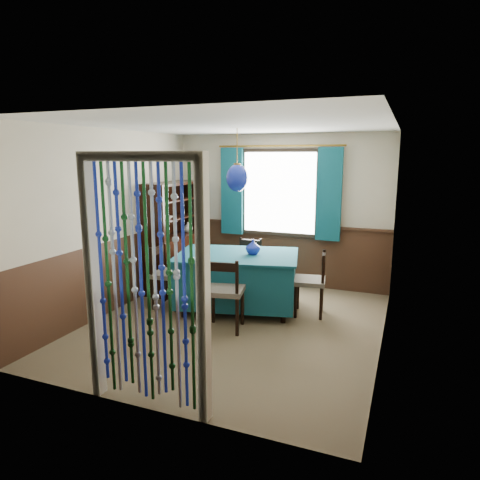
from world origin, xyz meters
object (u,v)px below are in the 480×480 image
at_px(vase_table, 253,247).
at_px(vase_sideboard, 188,227).
at_px(pendant_lamp, 237,178).
at_px(bowl_shelf, 166,217).
at_px(chair_right, 312,281).
at_px(chair_left, 167,274).
at_px(chair_far, 247,264).
at_px(dining_table, 237,278).
at_px(sideboard, 175,251).
at_px(chair_near, 224,292).

bearing_deg(vase_table, vase_sideboard, 149.03).
height_order(pendant_lamp, bowl_shelf, pendant_lamp).
distance_m(chair_right, vase_sideboard, 2.51).
distance_m(pendant_lamp, vase_table, 0.98).
height_order(chair_left, chair_right, chair_left).
height_order(chair_right, vase_table, vase_table).
height_order(chair_far, vase_table, vase_table).
xyz_separation_m(dining_table, sideboard, (-1.36, 0.62, 0.14)).
distance_m(dining_table, chair_right, 1.04).
height_order(chair_left, pendant_lamp, pendant_lamp).
distance_m(chair_left, pendant_lamp, 1.71).
bearing_deg(dining_table, sideboard, 142.50).
distance_m(chair_near, vase_table, 0.92).
bearing_deg(vase_sideboard, chair_far, -10.39).
distance_m(chair_right, sideboard, 2.43).
bearing_deg(vase_sideboard, chair_left, -75.29).
bearing_deg(pendant_lamp, vase_sideboard, 143.12).
distance_m(chair_near, sideboard, 2.03).
bearing_deg(chair_near, vase_sideboard, 118.18).
relative_size(chair_near, chair_right, 1.07).
bearing_deg(chair_far, dining_table, 101.22).
height_order(chair_near, sideboard, sideboard).
relative_size(chair_near, vase_table, 4.88).
relative_size(dining_table, chair_far, 2.19).
xyz_separation_m(chair_near, vase_sideboard, (-1.43, 1.73, 0.46)).
bearing_deg(pendant_lamp, vase_table, 19.04).
bearing_deg(vase_table, chair_near, -95.39).
xyz_separation_m(chair_right, sideboard, (-2.38, 0.44, 0.13)).
distance_m(pendant_lamp, bowl_shelf, 1.48).
height_order(chair_far, bowl_shelf, bowl_shelf).
xyz_separation_m(chair_left, vase_table, (1.18, 0.34, 0.42)).
xyz_separation_m(chair_far, vase_table, (0.35, -0.69, 0.44)).
relative_size(chair_left, bowl_shelf, 4.17).
relative_size(sideboard, bowl_shelf, 8.06).
height_order(chair_left, vase_sideboard, vase_sideboard).
distance_m(chair_near, chair_right, 1.29).
relative_size(chair_near, chair_far, 1.10).
height_order(chair_left, vase_table, vase_table).
distance_m(sideboard, vase_table, 1.69).
bearing_deg(bowl_shelf, dining_table, -12.43).
distance_m(chair_far, chair_right, 1.30).
relative_size(pendant_lamp, vase_sideboard, 4.39).
bearing_deg(chair_far, bowl_shelf, 23.22).
xyz_separation_m(chair_left, bowl_shelf, (-0.33, 0.56, 0.73)).
xyz_separation_m(chair_left, sideboard, (-0.39, 0.89, 0.12)).
relative_size(chair_far, pendant_lamp, 1.03).
xyz_separation_m(dining_table, chair_right, (1.02, 0.18, 0.01)).
xyz_separation_m(chair_far, chair_right, (1.16, -0.59, 0.01)).
bearing_deg(chair_right, dining_table, 90.62).
height_order(chair_near, chair_far, chair_near).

